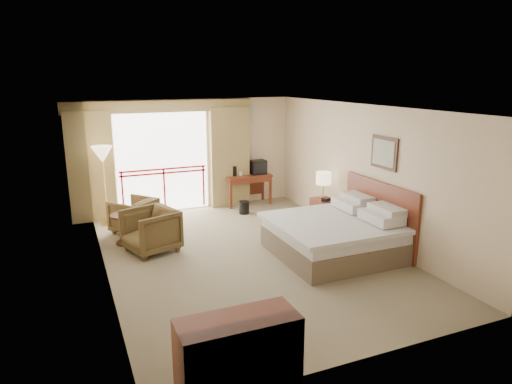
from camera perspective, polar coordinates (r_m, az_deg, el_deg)
name	(u,v)px	position (r m, az deg, el deg)	size (l,w,h in m)	color
floor	(248,255)	(8.55, -0.97, -7.88)	(7.00, 7.00, 0.00)	#7F7457
ceiling	(248,108)	(7.93, -1.05, 10.50)	(7.00, 7.00, 0.00)	white
wall_back	(195,154)	(11.39, -7.67, 4.69)	(5.00, 5.00, 0.00)	beige
wall_front	(368,252)	(5.20, 13.78, -7.26)	(5.00, 5.00, 0.00)	beige
wall_left	(101,199)	(7.59, -18.78, -0.79)	(7.00, 7.00, 0.00)	beige
wall_right	(364,173)	(9.34, 13.36, 2.32)	(7.00, 7.00, 0.00)	beige
balcony_door	(163,163)	(11.22, -11.56, 3.60)	(2.40, 2.40, 0.00)	white
balcony_railing	(164,179)	(11.27, -11.44, 1.64)	(2.09, 0.03, 1.02)	#A70E10
curtain_left	(91,167)	(10.88, -19.96, 2.97)	(1.00, 0.26, 2.50)	olive
curtain_right	(229,157)	(11.52, -3.36, 4.39)	(1.00, 0.26, 2.50)	olive
valance	(161,106)	(10.95, -11.80, 10.46)	(4.40, 0.22, 0.28)	olive
hvac_vent	(244,112)	(11.65, -1.53, 9.98)	(0.50, 0.04, 0.50)	silver
bed	(336,235)	(8.57, 9.92, -5.34)	(2.13, 2.06, 0.97)	brown
headboard	(379,215)	(9.03, 15.14, -2.79)	(0.06, 2.10, 1.30)	#5B1F11
framed_art	(384,153)	(8.77, 15.71, 4.74)	(0.04, 0.72, 0.60)	black
nightstand	(324,213)	(10.16, 8.44, -2.56)	(0.43, 0.51, 0.61)	#5B1F11
table_lamp	(324,179)	(10.01, 8.45, 1.66)	(0.33, 0.33, 0.58)	tan
phone	(326,199)	(9.92, 8.71, -0.93)	(0.16, 0.12, 0.07)	black
desk	(246,181)	(11.76, -1.20, 1.40)	(1.18, 0.57, 0.77)	#5B1F11
tv	(258,167)	(11.74, 0.26, 3.12)	(0.40, 0.31, 0.36)	black
coffee_maker	(234,171)	(11.52, -2.72, 2.63)	(0.12, 0.12, 0.26)	black
cup	(241,174)	(11.55, -1.94, 2.27)	(0.07, 0.07, 0.11)	white
wastebasket	(244,207)	(11.00, -1.50, -1.93)	(0.25, 0.25, 0.31)	black
armchair_far	(135,232)	(10.09, -14.91, -4.84)	(0.79, 0.81, 0.74)	#48361C
armchair_near	(152,251)	(8.95, -12.89, -7.20)	(0.88, 0.90, 0.82)	#48361C
side_table	(125,224)	(9.34, -16.05, -3.82)	(0.55, 0.55, 0.60)	black
book	(124,214)	(9.28, -16.13, -2.68)	(0.18, 0.25, 0.02)	white
floor_lamp	(102,157)	(10.43, -18.66, 4.12)	(0.45, 0.45, 1.76)	tan
dresser	(238,356)	(5.01, -2.21, -19.75)	(1.26, 0.54, 0.84)	#5B1F11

